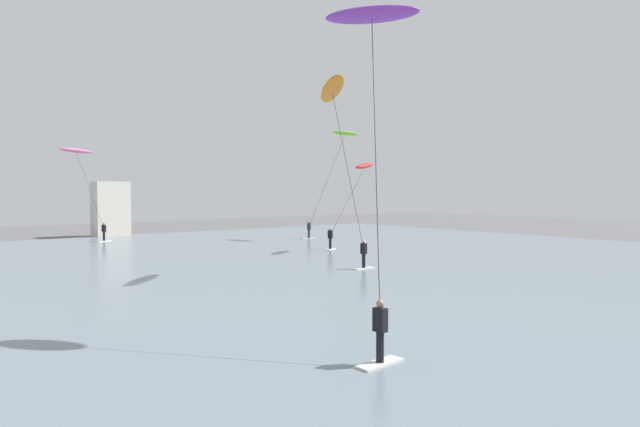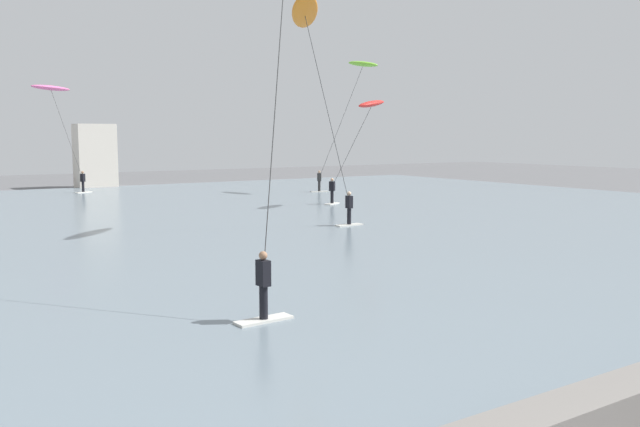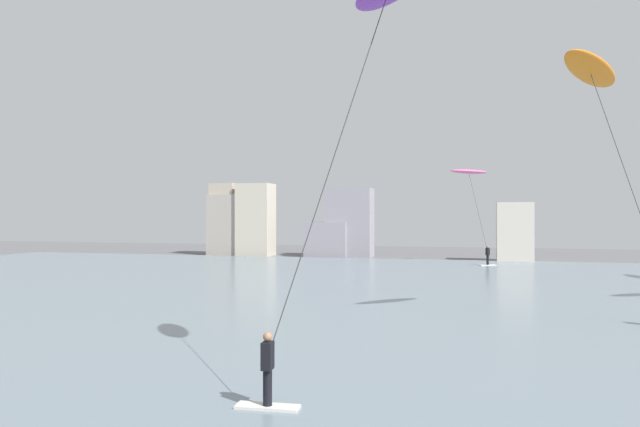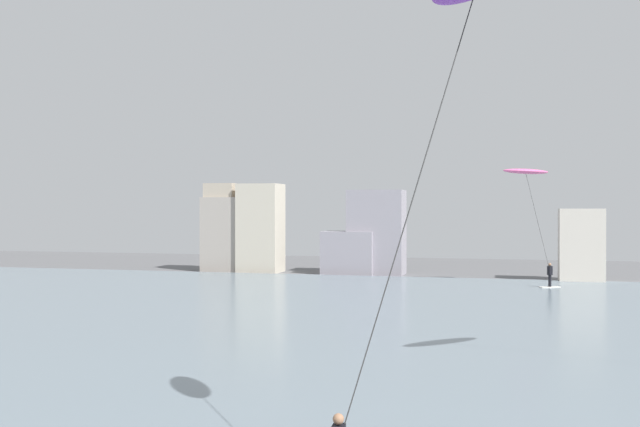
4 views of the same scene
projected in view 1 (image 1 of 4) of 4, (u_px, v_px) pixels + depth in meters
The scene contains 6 objects.
water_bay at pixel (99, 280), 27.13m from camera, with size 84.00×52.00×0.10m, color slate.
kitesurfer_pink at pixel (78, 157), 47.66m from camera, with size 4.05×4.20×8.19m.
kitesurfer_orange at pixel (335, 103), 28.11m from camera, with size 5.02×3.68×10.35m.
kitesurfer_red at pixel (361, 174), 39.47m from camera, with size 3.53×3.98×6.63m.
kitesurfer_lime at pixel (341, 143), 49.30m from camera, with size 3.88×4.17×10.10m.
kitesurfer_purple at pixel (373, 45), 16.36m from camera, with size 4.25×4.31×10.11m.
Camera 1 is at (-8.49, 2.26, 4.48)m, focal length 30.40 mm.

